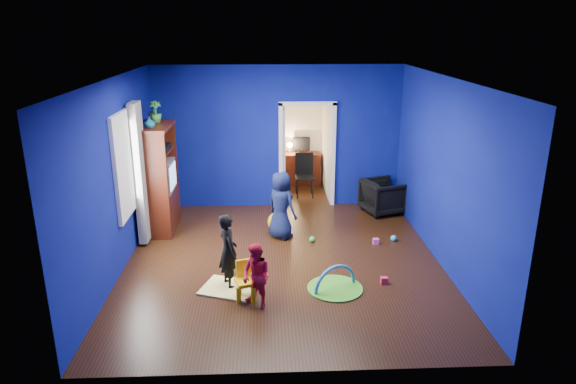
{
  "coord_description": "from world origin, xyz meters",
  "views": [
    {
      "loc": [
        -0.26,
        -7.49,
        3.64
      ],
      "look_at": [
        0.1,
        0.4,
        1.05
      ],
      "focal_mm": 32.0,
      "sensor_mm": 36.0,
      "label": 1
    }
  ],
  "objects_px": {
    "armchair": "(383,196)",
    "tv_armoire": "(158,178)",
    "folding_chair": "(305,176)",
    "kid_chair": "(246,283)",
    "vase": "(149,122)",
    "study_desk": "(302,168)",
    "play_mat": "(335,288)",
    "crt_tv": "(160,176)",
    "hopper_ball": "(278,222)",
    "child_black": "(228,251)",
    "child_navy": "(281,205)",
    "toddler_red": "(256,276)"
  },
  "relations": [
    {
      "from": "tv_armoire",
      "to": "study_desk",
      "type": "xyz_separation_m",
      "value": [
        2.81,
        2.73,
        -0.6
      ]
    },
    {
      "from": "child_navy",
      "to": "folding_chair",
      "type": "relative_size",
      "value": 1.32
    },
    {
      "from": "tv_armoire",
      "to": "kid_chair",
      "type": "relative_size",
      "value": 3.92
    },
    {
      "from": "folding_chair",
      "to": "hopper_ball",
      "type": "bearing_deg",
      "value": -107.58
    },
    {
      "from": "armchair",
      "to": "folding_chair",
      "type": "xyz_separation_m",
      "value": [
        -1.5,
        1.1,
        0.12
      ]
    },
    {
      "from": "vase",
      "to": "study_desk",
      "type": "xyz_separation_m",
      "value": [
        2.81,
        3.03,
        -1.68
      ]
    },
    {
      "from": "folding_chair",
      "to": "armchair",
      "type": "bearing_deg",
      "value": -36.25
    },
    {
      "from": "armchair",
      "to": "study_desk",
      "type": "bearing_deg",
      "value": 17.51
    },
    {
      "from": "toddler_red",
      "to": "play_mat",
      "type": "relative_size",
      "value": 1.13
    },
    {
      "from": "armchair",
      "to": "child_navy",
      "type": "relative_size",
      "value": 0.62
    },
    {
      "from": "tv_armoire",
      "to": "hopper_ball",
      "type": "distance_m",
      "value": 2.33
    },
    {
      "from": "child_navy",
      "to": "crt_tv",
      "type": "distance_m",
      "value": 2.28
    },
    {
      "from": "child_black",
      "to": "toddler_red",
      "type": "height_order",
      "value": "child_black"
    },
    {
      "from": "toddler_red",
      "to": "tv_armoire",
      "type": "relative_size",
      "value": 0.46
    },
    {
      "from": "toddler_red",
      "to": "hopper_ball",
      "type": "bearing_deg",
      "value": 127.54
    },
    {
      "from": "play_mat",
      "to": "toddler_red",
      "type": "bearing_deg",
      "value": -159.1
    },
    {
      "from": "child_navy",
      "to": "folding_chair",
      "type": "height_order",
      "value": "child_navy"
    },
    {
      "from": "armchair",
      "to": "toddler_red",
      "type": "relative_size",
      "value": 0.83
    },
    {
      "from": "armchair",
      "to": "tv_armoire",
      "type": "distance_m",
      "value": 4.41
    },
    {
      "from": "child_navy",
      "to": "study_desk",
      "type": "bearing_deg",
      "value": -56.74
    },
    {
      "from": "armchair",
      "to": "study_desk",
      "type": "height_order",
      "value": "study_desk"
    },
    {
      "from": "vase",
      "to": "child_navy",
      "type": "bearing_deg",
      "value": -5.4
    },
    {
      "from": "child_navy",
      "to": "vase",
      "type": "xyz_separation_m",
      "value": [
        -2.22,
        0.21,
        1.45
      ]
    },
    {
      "from": "hopper_ball",
      "to": "tv_armoire",
      "type": "bearing_deg",
      "value": 173.17
    },
    {
      "from": "tv_armoire",
      "to": "study_desk",
      "type": "height_order",
      "value": "tv_armoire"
    },
    {
      "from": "armchair",
      "to": "child_black",
      "type": "bearing_deg",
      "value": 116.88
    },
    {
      "from": "study_desk",
      "to": "child_black",
      "type": "bearing_deg",
      "value": -105.71
    },
    {
      "from": "hopper_ball",
      "to": "crt_tv",
      "type": "bearing_deg",
      "value": 173.05
    },
    {
      "from": "kid_chair",
      "to": "study_desk",
      "type": "height_order",
      "value": "study_desk"
    },
    {
      "from": "tv_armoire",
      "to": "crt_tv",
      "type": "distance_m",
      "value": 0.06
    },
    {
      "from": "armchair",
      "to": "hopper_ball",
      "type": "height_order",
      "value": "armchair"
    },
    {
      "from": "crt_tv",
      "to": "study_desk",
      "type": "relative_size",
      "value": 0.8
    },
    {
      "from": "vase",
      "to": "crt_tv",
      "type": "xyz_separation_m",
      "value": [
        0.04,
        0.3,
        -1.04
      ]
    },
    {
      "from": "toddler_red",
      "to": "tv_armoire",
      "type": "xyz_separation_m",
      "value": [
        -1.81,
        2.88,
        0.53
      ]
    },
    {
      "from": "kid_chair",
      "to": "play_mat",
      "type": "bearing_deg",
      "value": -7.55
    },
    {
      "from": "folding_chair",
      "to": "toddler_red",
      "type": "bearing_deg",
      "value": -102.15
    },
    {
      "from": "play_mat",
      "to": "kid_chair",
      "type": "bearing_deg",
      "value": -169.83
    },
    {
      "from": "armchair",
      "to": "kid_chair",
      "type": "xyz_separation_m",
      "value": [
        -2.65,
        -3.34,
        -0.09
      ]
    },
    {
      "from": "play_mat",
      "to": "tv_armoire",
      "type": "bearing_deg",
      "value": 140.14
    },
    {
      "from": "vase",
      "to": "hopper_ball",
      "type": "distance_m",
      "value": 2.86
    },
    {
      "from": "play_mat",
      "to": "folding_chair",
      "type": "height_order",
      "value": "folding_chair"
    },
    {
      "from": "armchair",
      "to": "crt_tv",
      "type": "relative_size",
      "value": 1.07
    },
    {
      "from": "tv_armoire",
      "to": "folding_chair",
      "type": "distance_m",
      "value": 3.36
    },
    {
      "from": "armchair",
      "to": "vase",
      "type": "height_order",
      "value": "vase"
    },
    {
      "from": "tv_armoire",
      "to": "play_mat",
      "type": "bearing_deg",
      "value": -39.86
    },
    {
      "from": "kid_chair",
      "to": "folding_chair",
      "type": "distance_m",
      "value": 4.6
    },
    {
      "from": "tv_armoire",
      "to": "hopper_ball",
      "type": "height_order",
      "value": "tv_armoire"
    },
    {
      "from": "hopper_ball",
      "to": "kid_chair",
      "type": "height_order",
      "value": "kid_chair"
    },
    {
      "from": "child_navy",
      "to": "vase",
      "type": "bearing_deg",
      "value": 38.23
    },
    {
      "from": "vase",
      "to": "folding_chair",
      "type": "relative_size",
      "value": 0.21
    }
  ]
}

